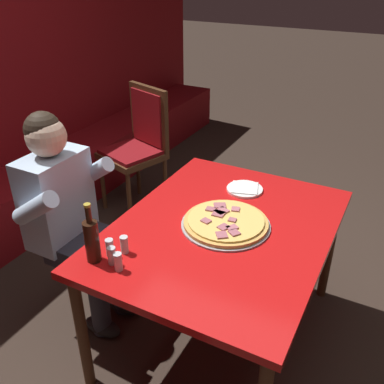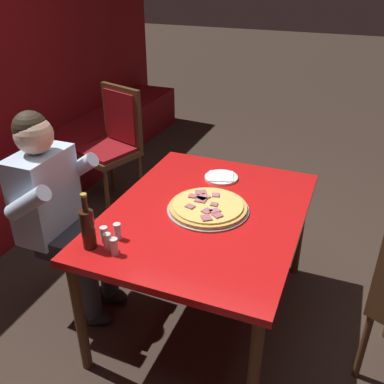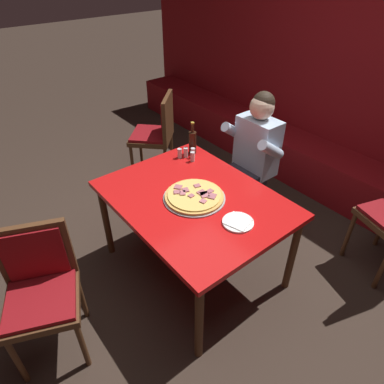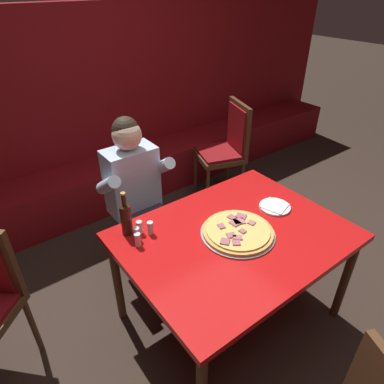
% 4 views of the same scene
% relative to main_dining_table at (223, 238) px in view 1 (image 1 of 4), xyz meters
% --- Properties ---
extents(ground_plane, '(24.00, 24.00, 0.00)m').
position_rel_main_dining_table_xyz_m(ground_plane, '(0.00, 0.00, -0.68)').
color(ground_plane, '#33261E').
extents(main_dining_table, '(1.35, 1.03, 0.75)m').
position_rel_main_dining_table_xyz_m(main_dining_table, '(0.00, 0.00, 0.00)').
color(main_dining_table, '#4C2D19').
rests_on(main_dining_table, ground_plane).
extents(pizza, '(0.45, 0.45, 0.05)m').
position_rel_main_dining_table_xyz_m(pizza, '(0.01, -0.01, 0.09)').
color(pizza, '#9E9EA3').
rests_on(pizza, main_dining_table).
extents(plate_white_paper, '(0.21, 0.21, 0.02)m').
position_rel_main_dining_table_xyz_m(plate_white_paper, '(0.41, 0.05, 0.08)').
color(plate_white_paper, white).
rests_on(plate_white_paper, main_dining_table).
extents(beer_bottle, '(0.07, 0.07, 0.29)m').
position_rel_main_dining_table_xyz_m(beer_bottle, '(-0.52, 0.40, 0.18)').
color(beer_bottle, black).
rests_on(beer_bottle, main_dining_table).
extents(shaker_red_pepper_flakes, '(0.04, 0.04, 0.09)m').
position_rel_main_dining_table_xyz_m(shaker_red_pepper_flakes, '(-0.46, 0.36, 0.11)').
color(shaker_red_pepper_flakes, silver).
rests_on(shaker_red_pepper_flakes, main_dining_table).
extents(shaker_parmesan, '(0.04, 0.04, 0.09)m').
position_rel_main_dining_table_xyz_m(shaker_parmesan, '(-0.41, 0.31, 0.11)').
color(shaker_parmesan, silver).
rests_on(shaker_parmesan, main_dining_table).
extents(shaker_oregano, '(0.04, 0.04, 0.09)m').
position_rel_main_dining_table_xyz_m(shaker_oregano, '(-0.52, 0.26, 0.11)').
color(shaker_oregano, silver).
rests_on(shaker_oregano, main_dining_table).
extents(shaker_black_pepper, '(0.04, 0.04, 0.09)m').
position_rel_main_dining_table_xyz_m(shaker_black_pepper, '(-0.50, 0.31, 0.11)').
color(shaker_black_pepper, silver).
rests_on(shaker_black_pepper, main_dining_table).
extents(diner_seated_blue_shirt, '(0.53, 0.53, 1.27)m').
position_rel_main_dining_table_xyz_m(diner_seated_blue_shirt, '(-0.22, 0.82, 0.03)').
color(diner_seated_blue_shirt, black).
rests_on(diner_seated_blue_shirt, ground_plane).
extents(dining_chair_far_right, '(0.56, 0.56, 1.05)m').
position_rel_main_dining_table_xyz_m(dining_chair_far_right, '(1.03, 1.22, -0.07)').
color(dining_chair_far_right, '#4C2D19').
rests_on(dining_chair_far_right, ground_plane).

